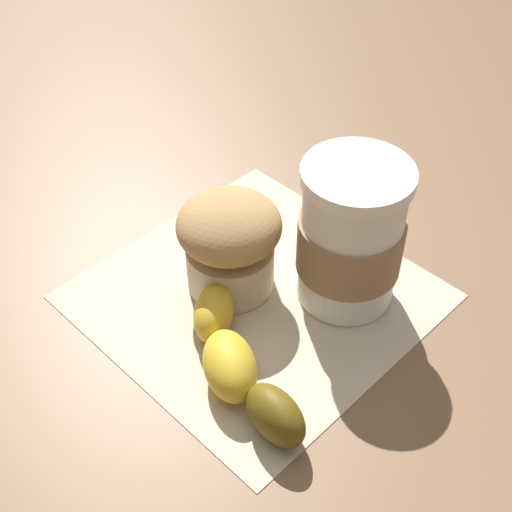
{
  "coord_description": "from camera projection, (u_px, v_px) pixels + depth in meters",
  "views": [
    {
      "loc": [
        0.22,
        0.33,
        0.43
      ],
      "look_at": [
        0.0,
        0.0,
        0.05
      ],
      "focal_mm": 50.0,
      "sensor_mm": 36.0,
      "label": 1
    }
  ],
  "objects": [
    {
      "name": "ground_plane",
      "position": [
        256.0,
        297.0,
        0.58
      ],
      "size": [
        3.0,
        3.0,
        0.0
      ],
      "primitive_type": "plane",
      "color": "brown"
    },
    {
      "name": "paper_napkin",
      "position": [
        256.0,
        296.0,
        0.58
      ],
      "size": [
        0.29,
        0.29,
        0.0
      ],
      "primitive_type": "cube",
      "rotation": [
        0.0,
        0.0,
        0.2
      ],
      "color": "beige",
      "rests_on": "ground_plane"
    },
    {
      "name": "coffee_cup",
      "position": [
        351.0,
        237.0,
        0.55
      ],
      "size": [
        0.08,
        0.08,
        0.12
      ],
      "color": "white",
      "rests_on": "paper_napkin"
    },
    {
      "name": "muffin",
      "position": [
        230.0,
        242.0,
        0.56
      ],
      "size": [
        0.08,
        0.08,
        0.09
      ],
      "color": "beige",
      "rests_on": "paper_napkin"
    },
    {
      "name": "banana",
      "position": [
        237.0,
        363.0,
        0.51
      ],
      "size": [
        0.07,
        0.16,
        0.04
      ],
      "color": "gold",
      "rests_on": "paper_napkin"
    }
  ]
}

